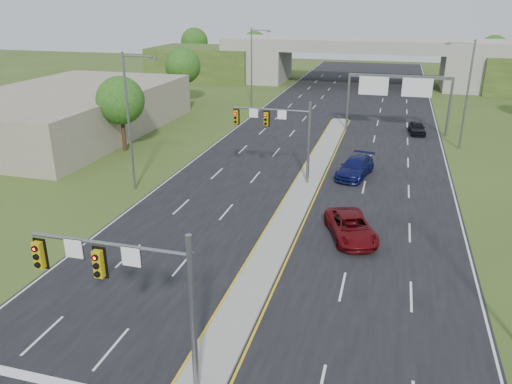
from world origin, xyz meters
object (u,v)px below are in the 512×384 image
Objects in this scene: signal_mast_near at (134,283)px; sign_gantry at (398,88)px; car_far_c at (417,128)px; signal_mast_far at (282,128)px; car_far_b at (355,167)px; car_far_a at (351,227)px; overpass at (361,65)px.

signal_mast_near reaches higher than sign_gantry.
sign_gantry is 2.81× the size of car_far_c.
signal_mast_near is 1.00× the size of signal_mast_far.
sign_gantry is at bearing 65.89° from signal_mast_far.
car_far_b is (5.96, 28.17, -3.89)m from signal_mast_near.
car_far_a reaches higher than car_far_c.
signal_mast_near is at bearing -101.25° from sign_gantry.
overpass is 19.41× the size of car_far_c.
signal_mast_far is (0.00, 25.00, 0.00)m from signal_mast_near.
overpass is (-6.68, 35.08, -1.69)m from sign_gantry.
car_far_c is at bearing -75.01° from overpass.
car_far_c is (5.62, 17.10, -0.11)m from car_far_b.
car_far_b is at bearing 73.72° from car_far_a.
signal_mast_far is 7.79m from car_far_b.
car_far_b is 18.00m from car_far_c.
car_far_c is at bearing 75.65° from signal_mast_near.
car_far_a is 0.99× the size of car_far_b.
car_far_a is at bearing -85.99° from overpass.
car_far_a is at bearing 66.66° from signal_mast_near.
sign_gantry is 29.69m from car_far_a.
car_far_a is at bearing -105.15° from car_far_c.
overpass is at bearing 99.08° from car_far_c.
sign_gantry is at bearing 92.20° from car_far_b.
car_far_a is 29.94m from car_far_c.
signal_mast_near and signal_mast_far have the same top height.
car_far_a is (4.52, -64.36, -2.76)m from overpass.
car_far_a is (6.78, -9.28, -3.93)m from signal_mast_far.
car_far_c is (4.80, 29.55, -0.07)m from car_far_a.
car_far_c is (9.32, -34.80, -2.83)m from overpass.
sign_gantry is at bearing -79.21° from overpass.
car_far_a is 12.48m from car_far_b.
car_far_b is (3.70, -51.91, -2.72)m from overpass.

